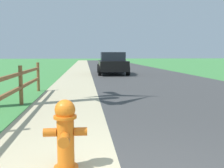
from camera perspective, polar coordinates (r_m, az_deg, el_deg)
name	(u,v)px	position (r m, az deg, el deg)	size (l,w,h in m)	color
ground_plane	(89,68)	(27.49, -4.89, 3.41)	(120.00, 120.00, 0.00)	#3F8541
road_asphalt	(120,67)	(29.74, 1.81, 3.67)	(7.00, 66.00, 0.01)	#3C3C3C
curb_concrete	(62,67)	(29.59, -10.79, 3.54)	(6.00, 66.00, 0.01)	#BEB18C
grass_verge	(48,67)	(29.76, -13.67, 3.49)	(5.00, 66.00, 0.00)	#3F8541
fire_hydrant	(65,133)	(3.41, -10.01, -10.30)	(0.54, 0.46, 0.89)	orange
rail_fence	(6,88)	(6.60, -21.85, -0.89)	(0.11, 8.56, 1.13)	brown
parked_suv_black	(112,63)	(19.31, 0.05, 4.51)	(2.21, 4.78, 1.58)	black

